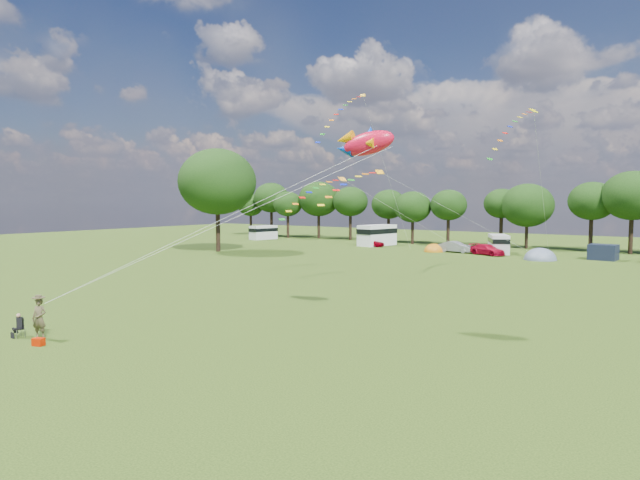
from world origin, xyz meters
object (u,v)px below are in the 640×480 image
Objects in this scene: campervan_c at (499,243)px; fish_kite at (364,143)px; big_tree at (217,182)px; car_c at (487,250)px; car_a at (372,243)px; car_b at (456,247)px; tent_orange at (434,252)px; tent_greyblue at (540,260)px; camp_chair at (20,323)px; campervan_b at (377,234)px; kite_flyer at (39,318)px; campervan_a at (263,232)px.

campervan_c is 44.32m from fish_kite.
big_tree is 34.88m from car_c.
car_a is 13.10m from car_b.
car_a reaches higher than tent_orange.
tent_greyblue is 3.36× the size of camp_chair.
car_c is at bearing -3.10° from tent_orange.
campervan_b is 57.31m from kite_flyer.
campervan_a is 65.22m from camp_chair.
car_b is 0.79× the size of campervan_a.
campervan_a is 1.29× the size of tent_greyblue.
car_c is 2.21× the size of kite_flyer.
car_c is 2.86m from campervan_c.
car_b is at bearing 107.97° from camp_chair.
car_c is at bearing -100.95° from car_a.
campervan_c is at bearing 85.95° from fish_kite.
camp_chair is at bearing -139.35° from campervan_a.
car_a is at bearing 54.38° from big_tree.
car_b reaches higher than car_c.
big_tree is at bearing 143.28° from camp_chair.
kite_flyer is at bearing -161.83° from car_c.
kite_flyer is 1.25m from camp_chair.
campervan_b reaches higher than tent_greyblue.
tent_greyblue is 51.75m from camp_chair.
car_c is 6.76m from tent_greyblue.
camp_chair is at bearing -104.51° from tent_greyblue.
campervan_c is (40.01, -1.57, 0.01)m from campervan_a.
kite_flyer is (1.72, -51.95, 0.97)m from tent_orange.
tent_greyblue is 39.76m from fish_kite.
car_a is 55.42m from camp_chair.
car_a is 22.26m from campervan_a.
campervan_a is at bearing 107.84° from car_c.
campervan_a is 1.49× the size of fish_kite.
kite_flyer reaches higher than car_c.
car_b is at bearing 165.75° from tent_greyblue.
big_tree is 3.02× the size of car_c.
car_a is (12.81, 17.87, -8.42)m from big_tree.
car_a is 17.86m from campervan_c.
fish_kite reaches higher than car_c.
campervan_b is at bearing 159.16° from tent_orange.
campervan_b is at bearing 121.51° from camp_chair.
camp_chair is 19.23m from fish_kite.
tent_orange is at bearing 102.78° from car_b.
fish_kite is (45.60, -44.74, 8.31)m from campervan_a.
campervan_a is 4.35× the size of camp_chair.
big_tree is 23.55m from car_a.
kite_flyer reaches higher than car_b.
car_c is (17.33, -2.42, 0.06)m from car_a.
kite_flyer is at bearing -88.11° from tent_orange.
car_b is at bearing 86.62° from campervan_c.
car_b is 3.45× the size of camp_chair.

